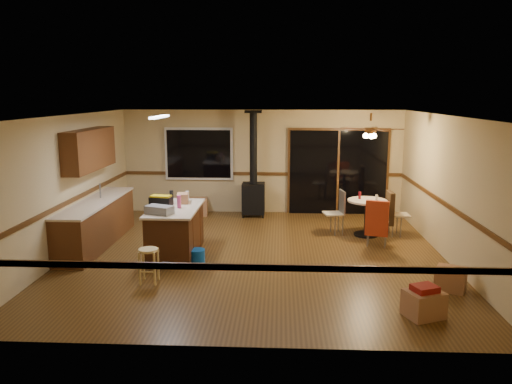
# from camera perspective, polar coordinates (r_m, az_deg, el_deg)

# --- Properties ---
(floor) EXTENTS (7.00, 7.00, 0.00)m
(floor) POSITION_cam_1_polar(r_m,az_deg,el_deg) (9.47, -0.09, -7.20)
(floor) COLOR #523616
(floor) RESTS_ON ground
(ceiling) EXTENTS (7.00, 7.00, 0.00)m
(ceiling) POSITION_cam_1_polar(r_m,az_deg,el_deg) (9.00, -0.10, 8.73)
(ceiling) COLOR silver
(ceiling) RESTS_ON ground
(wall_back) EXTENTS (7.00, 0.00, 7.00)m
(wall_back) POSITION_cam_1_polar(r_m,az_deg,el_deg) (12.60, 0.72, 3.46)
(wall_back) COLOR tan
(wall_back) RESTS_ON ground
(wall_front) EXTENTS (7.00, 0.00, 7.00)m
(wall_front) POSITION_cam_1_polar(r_m,az_deg,el_deg) (5.75, -1.89, -5.81)
(wall_front) COLOR tan
(wall_front) RESTS_ON ground
(wall_left) EXTENTS (0.00, 7.00, 7.00)m
(wall_left) POSITION_cam_1_polar(r_m,az_deg,el_deg) (9.95, -20.65, 0.71)
(wall_left) COLOR tan
(wall_left) RESTS_ON ground
(wall_right) EXTENTS (0.00, 7.00, 7.00)m
(wall_right) POSITION_cam_1_polar(r_m,az_deg,el_deg) (9.63, 21.20, 0.34)
(wall_right) COLOR tan
(wall_right) RESTS_ON ground
(chair_rail) EXTENTS (7.00, 7.00, 0.08)m
(chair_rail) POSITION_cam_1_polar(r_m,az_deg,el_deg) (9.20, -0.09, -1.27)
(chair_rail) COLOR #4C2D13
(chair_rail) RESTS_ON ground
(window) EXTENTS (1.72, 0.10, 1.32)m
(window) POSITION_cam_1_polar(r_m,az_deg,el_deg) (12.68, -6.55, 4.35)
(window) COLOR black
(window) RESTS_ON ground
(sliding_door) EXTENTS (2.52, 0.10, 2.10)m
(sliding_door) POSITION_cam_1_polar(r_m,az_deg,el_deg) (12.66, 9.34, 2.21)
(sliding_door) COLOR black
(sliding_door) RESTS_ON ground
(lower_cabinets) EXTENTS (0.60, 3.00, 0.86)m
(lower_cabinets) POSITION_cam_1_polar(r_m,az_deg,el_deg) (10.47, -17.75, -3.49)
(lower_cabinets) COLOR #562E16
(lower_cabinets) RESTS_ON ground
(countertop) EXTENTS (0.64, 3.04, 0.04)m
(countertop) POSITION_cam_1_polar(r_m,az_deg,el_deg) (10.37, -17.89, -1.08)
(countertop) COLOR beige
(countertop) RESTS_ON lower_cabinets
(upper_cabinets) EXTENTS (0.35, 2.00, 0.80)m
(upper_cabinets) POSITION_cam_1_polar(r_m,az_deg,el_deg) (10.45, -18.48, 4.64)
(upper_cabinets) COLOR #562E16
(upper_cabinets) RESTS_ON ground
(kitchen_island) EXTENTS (0.88, 1.68, 0.90)m
(kitchen_island) POSITION_cam_1_polar(r_m,az_deg,el_deg) (9.53, -9.16, -4.38)
(kitchen_island) COLOR #3C1E0F
(kitchen_island) RESTS_ON ground
(wood_stove) EXTENTS (0.55, 0.50, 2.52)m
(wood_stove) POSITION_cam_1_polar(r_m,az_deg,el_deg) (12.25, -0.30, 0.54)
(wood_stove) COLOR black
(wood_stove) RESTS_ON ground
(ceiling_fan) EXTENTS (0.24, 0.24, 0.55)m
(ceiling_fan) POSITION_cam_1_polar(r_m,az_deg,el_deg) (10.61, 12.94, 6.71)
(ceiling_fan) COLOR brown
(ceiling_fan) RESTS_ON ceiling
(fluorescent_strip) EXTENTS (0.10, 1.20, 0.04)m
(fluorescent_strip) POSITION_cam_1_polar(r_m,az_deg,el_deg) (9.56, -10.96, 8.43)
(fluorescent_strip) COLOR white
(fluorescent_strip) RESTS_ON ceiling
(toolbox_grey) EXTENTS (0.53, 0.41, 0.15)m
(toolbox_grey) POSITION_cam_1_polar(r_m,az_deg,el_deg) (8.95, -10.99, -2.01)
(toolbox_grey) COLOR slate
(toolbox_grey) RESTS_ON kitchen_island
(toolbox_black) EXTENTS (0.43, 0.27, 0.22)m
(toolbox_black) POSITION_cam_1_polar(r_m,az_deg,el_deg) (9.34, -10.80, -1.23)
(toolbox_black) COLOR black
(toolbox_black) RESTS_ON kitchen_island
(toolbox_yellow_lid) EXTENTS (0.39, 0.25, 0.03)m
(toolbox_yellow_lid) POSITION_cam_1_polar(r_m,az_deg,el_deg) (9.32, -10.82, -0.48)
(toolbox_yellow_lid) COLOR gold
(toolbox_yellow_lid) RESTS_ON toolbox_black
(box_on_island) EXTENTS (0.25, 0.31, 0.19)m
(box_on_island) POSITION_cam_1_polar(r_m,az_deg,el_deg) (9.77, -8.38, -0.71)
(box_on_island) COLOR #A46F49
(box_on_island) RESTS_ON kitchen_island
(bottle_dark) EXTENTS (0.09, 0.09, 0.26)m
(bottle_dark) POSITION_cam_1_polar(r_m,az_deg,el_deg) (9.72, -9.63, -0.58)
(bottle_dark) COLOR black
(bottle_dark) RESTS_ON kitchen_island
(bottle_pink) EXTENTS (0.09, 0.09, 0.24)m
(bottle_pink) POSITION_cam_1_polar(r_m,az_deg,el_deg) (9.34, -8.78, -1.10)
(bottle_pink) COLOR #D84C8C
(bottle_pink) RESTS_ON kitchen_island
(bottle_white) EXTENTS (0.07, 0.07, 0.20)m
(bottle_white) POSITION_cam_1_polar(r_m,az_deg,el_deg) (9.93, -7.87, -0.46)
(bottle_white) COLOR white
(bottle_white) RESTS_ON kitchen_island
(bar_stool) EXTENTS (0.40, 0.40, 0.56)m
(bar_stool) POSITION_cam_1_polar(r_m,az_deg,el_deg) (8.23, -12.14, -8.24)
(bar_stool) COLOR #D8BB72
(bar_stool) RESTS_ON floor
(blue_bucket) EXTENTS (0.32, 0.32, 0.25)m
(blue_bucket) POSITION_cam_1_polar(r_m,az_deg,el_deg) (9.08, -6.78, -7.28)
(blue_bucket) COLOR blue
(blue_bucket) RESTS_ON floor
(dining_table) EXTENTS (0.83, 0.83, 0.78)m
(dining_table) POSITION_cam_1_polar(r_m,az_deg,el_deg) (10.86, 12.56, -2.18)
(dining_table) COLOR black
(dining_table) RESTS_ON ground
(glass_red) EXTENTS (0.07, 0.07, 0.15)m
(glass_red) POSITION_cam_1_polar(r_m,az_deg,el_deg) (10.87, 11.77, -0.37)
(glass_red) COLOR #590C14
(glass_red) RESTS_ON dining_table
(glass_cream) EXTENTS (0.07, 0.07, 0.12)m
(glass_cream) POSITION_cam_1_polar(r_m,az_deg,el_deg) (10.78, 13.62, -0.62)
(glass_cream) COLOR beige
(glass_cream) RESTS_ON dining_table
(chair_left) EXTENTS (0.47, 0.46, 0.51)m
(chair_left) POSITION_cam_1_polar(r_m,az_deg,el_deg) (10.88, 9.38, -1.71)
(chair_left) COLOR #BAAC8A
(chair_left) RESTS_ON ground
(chair_near) EXTENTS (0.53, 0.56, 0.70)m
(chair_near) POSITION_cam_1_polar(r_m,az_deg,el_deg) (10.02, 13.67, -2.94)
(chair_near) COLOR #BAAC8A
(chair_near) RESTS_ON ground
(chair_right) EXTENTS (0.47, 0.44, 0.70)m
(chair_right) POSITION_cam_1_polar(r_m,az_deg,el_deg) (10.99, 15.19, -1.78)
(chair_right) COLOR #BAAC8A
(chair_right) RESTS_ON ground
(box_under_window) EXTENTS (0.57, 0.47, 0.43)m
(box_under_window) POSITION_cam_1_polar(r_m,az_deg,el_deg) (12.56, -6.80, -1.67)
(box_under_window) COLOR #A46F49
(box_under_window) RESTS_ON floor
(box_corner_a) EXTENTS (0.59, 0.55, 0.36)m
(box_corner_a) POSITION_cam_1_polar(r_m,az_deg,el_deg) (7.28, 18.62, -12.03)
(box_corner_a) COLOR #A46F49
(box_corner_a) RESTS_ON floor
(box_corner_b) EXTENTS (0.56, 0.53, 0.35)m
(box_corner_b) POSITION_cam_1_polar(r_m,az_deg,el_deg) (8.36, 21.35, -9.23)
(box_corner_b) COLOR #A46F49
(box_corner_b) RESTS_ON floor
(box_small_red) EXTENTS (0.39, 0.36, 0.08)m
(box_small_red) POSITION_cam_1_polar(r_m,az_deg,el_deg) (7.20, 18.73, -10.39)
(box_small_red) COLOR maroon
(box_small_red) RESTS_ON box_corner_a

